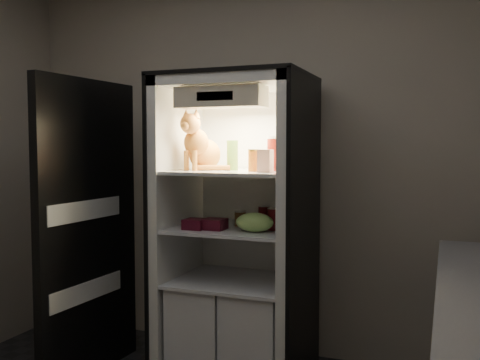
% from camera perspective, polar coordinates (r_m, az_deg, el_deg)
% --- Properties ---
extents(room_shell, '(3.60, 3.60, 3.60)m').
position_cam_1_polar(room_shell, '(2.12, -14.12, 8.31)').
color(room_shell, white).
rests_on(room_shell, floor).
extents(refrigerator, '(0.90, 0.72, 1.88)m').
position_cam_1_polar(refrigerator, '(3.40, -0.19, -7.35)').
color(refrigerator, white).
rests_on(refrigerator, floor).
extents(fridge_door, '(0.11, 0.87, 1.85)m').
position_cam_1_polar(fridge_door, '(3.46, -15.88, -5.24)').
color(fridge_door, black).
rests_on(fridge_door, floor).
extents(tabby_cat, '(0.32, 0.37, 0.38)m').
position_cam_1_polar(tabby_cat, '(3.36, -4.24, 3.50)').
color(tabby_cat, '#B45E17').
rests_on(tabby_cat, refrigerator).
extents(parmesan_shaker, '(0.07, 0.07, 0.19)m').
position_cam_1_polar(parmesan_shaker, '(3.31, -0.81, 2.65)').
color(parmesan_shaker, '#238230').
rests_on(parmesan_shaker, refrigerator).
extents(mayo_tub, '(0.09, 0.09, 0.12)m').
position_cam_1_polar(mayo_tub, '(3.39, 2.06, 2.14)').
color(mayo_tub, white).
rests_on(mayo_tub, refrigerator).
extents(salsa_jar, '(0.07, 0.07, 0.13)m').
position_cam_1_polar(salsa_jar, '(3.17, 1.53, 2.12)').
color(salsa_jar, maroon).
rests_on(salsa_jar, refrigerator).
extents(pepper_jar, '(0.12, 0.12, 0.21)m').
position_cam_1_polar(pepper_jar, '(3.25, 3.99, 2.84)').
color(pepper_jar, maroon).
rests_on(pepper_jar, refrigerator).
extents(cream_carton, '(0.08, 0.08, 0.13)m').
position_cam_1_polar(cream_carton, '(3.07, 2.73, 2.04)').
color(cream_carton, white).
rests_on(cream_carton, refrigerator).
extents(soda_can_a, '(0.07, 0.07, 0.13)m').
position_cam_1_polar(soda_can_a, '(3.31, 2.57, -3.90)').
color(soda_can_a, black).
rests_on(soda_can_a, refrigerator).
extents(soda_can_b, '(0.07, 0.07, 0.12)m').
position_cam_1_polar(soda_can_b, '(3.20, 3.76, -4.25)').
color(soda_can_b, black).
rests_on(soda_can_b, refrigerator).
extents(soda_can_c, '(0.07, 0.07, 0.13)m').
position_cam_1_polar(soda_can_c, '(3.19, 3.57, -4.18)').
color(soda_can_c, black).
rests_on(soda_can_c, refrigerator).
extents(condiment_jar, '(0.07, 0.07, 0.10)m').
position_cam_1_polar(condiment_jar, '(3.35, 0.02, -4.08)').
color(condiment_jar, brown).
rests_on(condiment_jar, refrigerator).
extents(grape_bag, '(0.23, 0.16, 0.11)m').
position_cam_1_polar(grape_bag, '(3.13, 1.57, -4.53)').
color(grape_bag, '#83C059').
rests_on(grape_bag, refrigerator).
extents(berry_box_left, '(0.12, 0.12, 0.06)m').
position_cam_1_polar(berry_box_left, '(3.24, -4.80, -4.70)').
color(berry_box_left, '#530D23').
rests_on(berry_box_left, refrigerator).
extents(berry_box_right, '(0.13, 0.13, 0.06)m').
position_cam_1_polar(berry_box_right, '(3.22, -2.73, -4.72)').
color(berry_box_right, '#530D23').
rests_on(berry_box_right, refrigerator).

